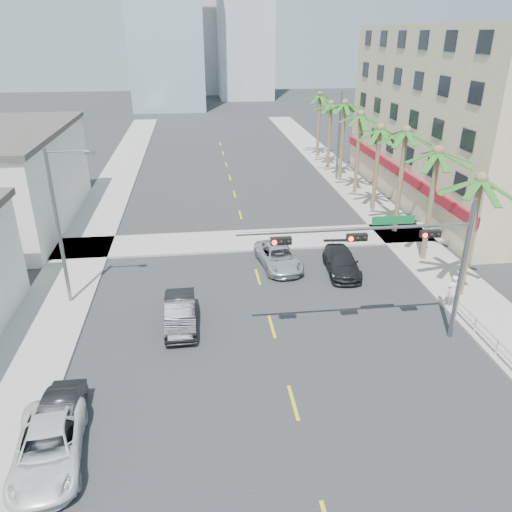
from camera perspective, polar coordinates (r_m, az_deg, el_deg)
The scene contains 24 objects.
ground at distance 19.33m, azimuth 6.74°, elevation -23.98°, with size 260.00×260.00×0.00m, color #262628.
sidewalk_right at distance 38.72m, azimuth 17.34°, elevation 1.42°, with size 4.00×120.00×0.15m, color gray.
sidewalk_left at distance 36.41m, azimuth -19.71°, elevation -0.38°, with size 4.00×120.00×0.15m, color gray.
sidewalk_cross at distance 37.45m, azimuth -0.94°, elevation 1.80°, with size 80.00×4.00×0.15m, color gray.
building_right at distance 50.03m, azimuth 24.66°, elevation 14.23°, with size 15.25×28.00×15.00m.
tower_far_center at distance 137.58m, azimuth -7.57°, elevation 26.81°, with size 16.00×16.00×42.00m, color #ADADB2.
traffic_signal_mast at distance 24.29m, azimuth 16.36°, elevation 0.68°, with size 11.12×0.54×7.20m.
palm_tree_0 at distance 29.68m, azimuth 24.34°, elevation 7.88°, with size 4.80×4.80×7.80m.
palm_tree_1 at distance 34.02m, azimuth 20.12°, elevation 11.03°, with size 4.80×4.80×8.16m.
palm_tree_2 at distance 38.57m, azimuth 16.81°, elevation 13.41°, with size 4.80×4.80×8.52m.
palm_tree_3 at distance 43.43m, azimuth 14.02°, elevation 13.89°, with size 4.80×4.80×7.80m.
palm_tree_4 at distance 48.22m, azimuth 11.89°, elevation 15.47°, with size 4.80×4.80×8.16m.
palm_tree_5 at distance 53.08m, azimuth 10.13°, elevation 16.75°, with size 4.80×4.80×8.52m.
palm_tree_6 at distance 58.12m, azimuth 8.58°, elevation 16.78°, with size 4.80×4.80×7.80m.
palm_tree_7 at distance 63.08m, azimuth 7.34°, elevation 17.74°, with size 4.80×4.80×8.16m.
streetlight_left at distance 28.97m, azimuth -21.41°, elevation 3.77°, with size 2.55×0.25×9.00m.
streetlight_right at distance 53.32m, azimuth 9.28°, elevation 13.87°, with size 2.55×0.25×9.00m.
guardrail at distance 26.84m, azimuth 25.87°, elevation -9.18°, with size 0.08×8.08×1.00m.
car_parked_mid at distance 21.87m, azimuth -21.55°, elevation -16.66°, with size 1.37×3.93×1.29m, color black.
car_parked_far at distance 20.63m, azimuth -22.66°, elevation -19.55°, with size 2.34×5.08×1.41m, color silver.
car_lane_left at distance 26.90m, azimuth -8.65°, elevation -6.46°, with size 1.60×4.59×1.51m, color black.
car_lane_center at distance 33.20m, azimuth 2.60°, elevation -0.09°, with size 2.34×5.08×1.41m, color silver.
car_lane_right at distance 32.88m, azimuth 9.75°, elevation -0.70°, with size 1.95×4.81×1.40m, color black.
pedestrian at distance 30.05m, azimuth 21.50°, elevation -3.76°, with size 0.71×0.46×1.94m, color white.
Camera 1 is at (-3.62, -12.42, 14.36)m, focal length 35.00 mm.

